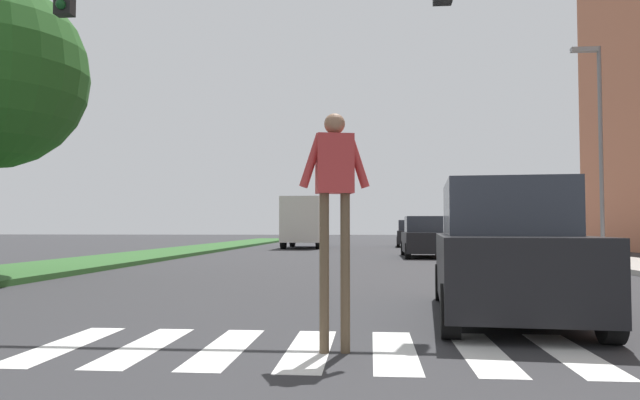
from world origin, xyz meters
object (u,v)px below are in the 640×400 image
at_px(street_lamp_right, 598,133).
at_px(suv_crossing, 506,252).
at_px(sedan_midblock, 424,238).
at_px(traffic_light_gantry, 70,31).
at_px(pedestrian_performer, 335,192).
at_px(truck_box_delivery, 305,222).
at_px(sedan_distant, 410,234).

bearing_deg(street_lamp_right, suv_crossing, -115.42).
bearing_deg(sedan_midblock, traffic_light_gantry, -112.40).
height_order(street_lamp_right, pedestrian_performer, street_lamp_right).
relative_size(sedan_midblock, truck_box_delivery, 0.69).
bearing_deg(sedan_distant, pedestrian_performer, -95.03).
bearing_deg(truck_box_delivery, traffic_light_gantry, -91.39).
distance_m(suv_crossing, sedan_midblock, 17.34).
bearing_deg(sedan_distant, street_lamp_right, -73.85).
bearing_deg(pedestrian_performer, street_lamp_right, 61.47).
relative_size(traffic_light_gantry, sedan_distant, 2.56).
bearing_deg(pedestrian_performer, sedan_midblock, 82.43).
distance_m(pedestrian_performer, sedan_midblock, 20.24).
height_order(sedan_distant, truck_box_delivery, truck_box_delivery).
relative_size(suv_crossing, truck_box_delivery, 0.77).
distance_m(suv_crossing, truck_box_delivery, 28.81).
relative_size(street_lamp_right, truck_box_delivery, 1.21).
bearing_deg(suv_crossing, truck_box_delivery, 102.17).
bearing_deg(suv_crossing, sedan_distant, 88.82).
bearing_deg(traffic_light_gantry, sedan_distant, 76.53).
bearing_deg(sedan_midblock, truck_box_delivery, 120.64).
relative_size(street_lamp_right, sedan_distant, 1.74).
distance_m(sedan_midblock, sedan_distant, 13.67).
xyz_separation_m(street_lamp_right, sedan_distant, (-5.34, 18.43, -3.79)).
bearing_deg(pedestrian_performer, traffic_light_gantry, 147.09).
xyz_separation_m(street_lamp_right, sedan_midblock, (-5.64, 4.76, -3.78)).
bearing_deg(truck_box_delivery, sedan_midblock, -59.36).
relative_size(street_lamp_right, suv_crossing, 1.58).
xyz_separation_m(street_lamp_right, pedestrian_performer, (-8.31, -15.28, -2.93)).
relative_size(pedestrian_performer, sedan_midblock, 0.58).
relative_size(traffic_light_gantry, truck_box_delivery, 1.78).
distance_m(traffic_light_gantry, sedan_midblock, 18.94).
xyz_separation_m(sedan_midblock, sedan_distant, (0.31, 13.67, -0.00)).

